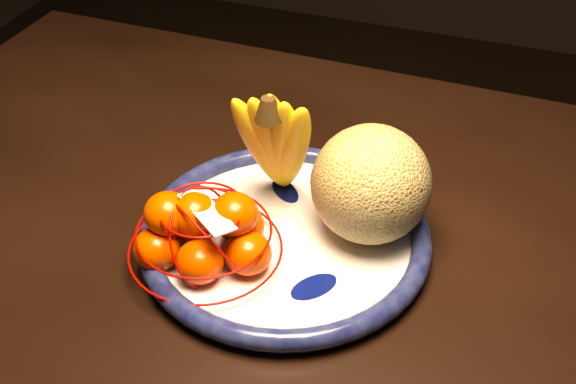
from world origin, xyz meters
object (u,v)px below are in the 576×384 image
(fruit_bowl, at_px, (285,236))
(cantaloupe, at_px, (371,184))
(mandarin_bag, at_px, (204,233))
(banana_bunch, at_px, (277,140))
(dining_table, at_px, (386,334))

(fruit_bowl, bearing_deg, cantaloupe, 26.82)
(fruit_bowl, bearing_deg, mandarin_bag, -140.31)
(banana_bunch, distance_m, mandarin_bag, 0.13)
(dining_table, height_order, banana_bunch, banana_bunch)
(fruit_bowl, relative_size, mandarin_bag, 1.75)
(cantaloupe, xyz_separation_m, banana_bunch, (-0.11, 0.01, 0.02))
(dining_table, relative_size, fruit_bowl, 4.60)
(dining_table, relative_size, mandarin_bag, 8.07)
(cantaloupe, bearing_deg, mandarin_bag, -146.84)
(cantaloupe, height_order, mandarin_bag, cantaloupe)
(fruit_bowl, height_order, banana_bunch, banana_bunch)
(dining_table, height_order, fruit_bowl, fruit_bowl)
(dining_table, bearing_deg, banana_bunch, 155.42)
(banana_bunch, bearing_deg, fruit_bowl, -67.87)
(dining_table, xyz_separation_m, mandarin_bag, (-0.20, -0.04, 0.13))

